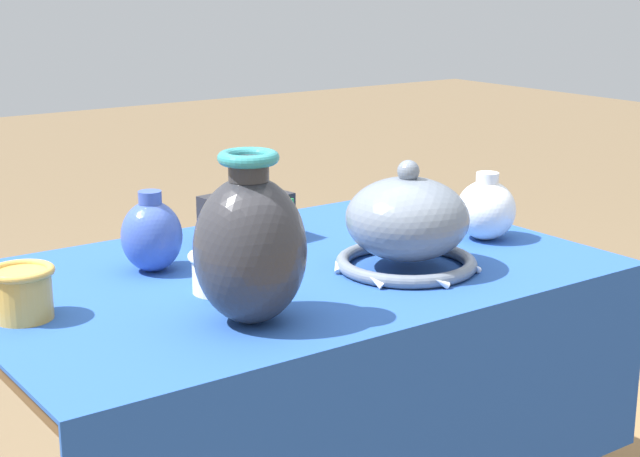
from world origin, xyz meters
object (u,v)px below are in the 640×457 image
at_px(jar_round_cobalt, 152,235).
at_px(cup_wide_ivory, 219,270).
at_px(vase_tall_bulbous, 250,247).
at_px(jar_round_porcelain, 486,209).
at_px(mosaic_tile_box, 247,218).
at_px(cup_wide_ochre, 22,291).
at_px(vase_dome_bell, 407,226).

bearing_deg(jar_round_cobalt, cup_wide_ivory, -77.92).
height_order(vase_tall_bulbous, jar_round_porcelain, vase_tall_bulbous).
distance_m(mosaic_tile_box, cup_wide_ochre, 0.50).
bearing_deg(jar_round_cobalt, vase_tall_bulbous, -89.26).
distance_m(cup_wide_ivory, cup_wide_ochre, 0.29).
relative_size(vase_tall_bulbous, jar_round_cobalt, 1.82).
bearing_deg(cup_wide_ochre, vase_dome_bell, -12.51).
bearing_deg(vase_tall_bulbous, mosaic_tile_box, 59.16).
xyz_separation_m(vase_tall_bulbous, cup_wide_ivory, (0.03, 0.14, -0.07)).
distance_m(vase_dome_bell, cup_wide_ochre, 0.61).
distance_m(vase_tall_bulbous, jar_round_cobalt, 0.31).
xyz_separation_m(vase_tall_bulbous, vase_dome_bell, (0.34, 0.07, -0.04)).
distance_m(vase_dome_bell, jar_round_cobalt, 0.42).
xyz_separation_m(vase_tall_bulbous, mosaic_tile_box, (0.22, 0.37, -0.07)).
bearing_deg(mosaic_tile_box, cup_wide_ivory, -136.44).
bearing_deg(jar_round_porcelain, vase_tall_bulbous, -167.99).
relative_size(vase_dome_bell, cup_wide_ivory, 2.59).
height_order(vase_dome_bell, cup_wide_ivory, vase_dome_bell).
bearing_deg(cup_wide_ochre, vase_tall_bulbous, -37.68).
xyz_separation_m(mosaic_tile_box, jar_round_cobalt, (-0.22, -0.06, 0.02)).
relative_size(vase_tall_bulbous, cup_wide_ochre, 2.58).
relative_size(jar_round_cobalt, cup_wide_ochre, 1.42).
distance_m(mosaic_tile_box, jar_round_cobalt, 0.23).
relative_size(vase_tall_bulbous, mosaic_tile_box, 1.52).
relative_size(cup_wide_ivory, cup_wide_ochre, 1.00).
bearing_deg(vase_dome_bell, cup_wide_ochre, 167.49).
height_order(vase_tall_bulbous, mosaic_tile_box, vase_tall_bulbous).
distance_m(jar_round_cobalt, jar_round_porcelain, 0.61).
distance_m(mosaic_tile_box, cup_wide_ivory, 0.29).
distance_m(vase_tall_bulbous, jar_round_porcelain, 0.60).
distance_m(vase_tall_bulbous, cup_wide_ivory, 0.16).
height_order(mosaic_tile_box, cup_wide_ivory, mosaic_tile_box).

